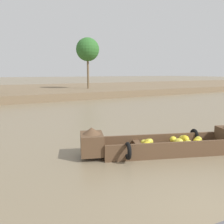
% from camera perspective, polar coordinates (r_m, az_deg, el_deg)
% --- Properties ---
extents(ground_plane, '(300.00, 300.00, 0.00)m').
position_cam_1_polar(ground_plane, '(12.41, -11.92, -2.72)').
color(ground_plane, '#7A6B51').
extents(riverbank_strip, '(160.00, 20.00, 0.71)m').
position_cam_1_polar(riverbank_strip, '(31.07, -22.82, 4.68)').
color(riverbank_strip, '#756047').
rests_on(riverbank_strip, ground).
extents(banana_boat, '(5.39, 2.72, 0.95)m').
position_cam_1_polar(banana_boat, '(7.82, 12.92, -7.46)').
color(banana_boat, brown).
rests_on(banana_boat, ground).
extents(palm_tree_mid, '(2.77, 2.77, 6.05)m').
position_cam_1_polar(palm_tree_mid, '(28.91, -6.00, 14.97)').
color(palm_tree_mid, brown).
rests_on(palm_tree_mid, riverbank_strip).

